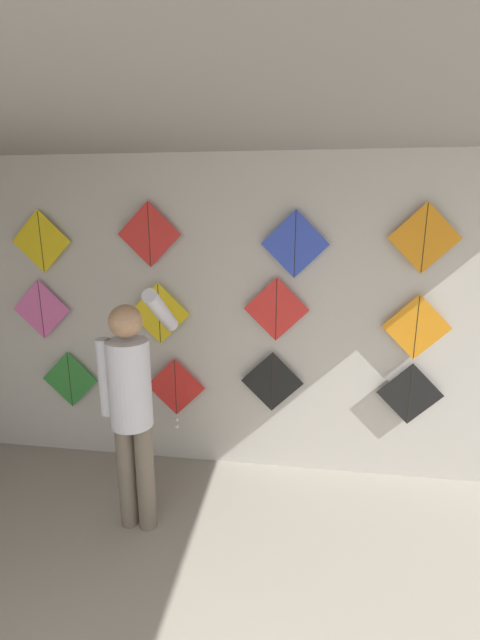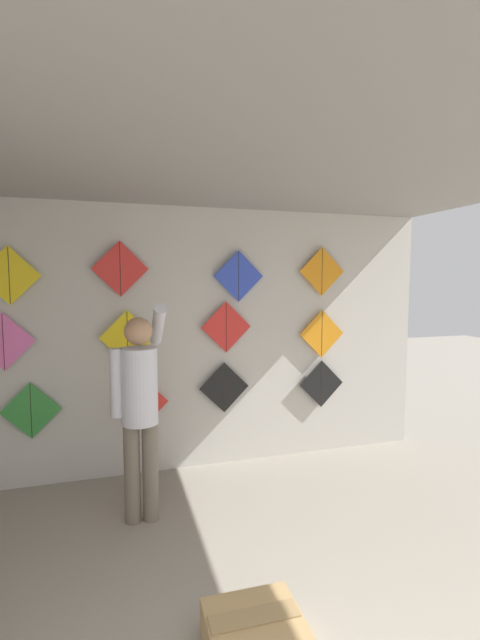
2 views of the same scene
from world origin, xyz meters
The scene contains 15 objects.
back_panel centered at (0.00, 3.65, 1.40)m, with size 5.68×0.06×2.80m, color beige.
ceiling_slab centered at (0.00, 1.81, 2.82)m, with size 5.68×4.42×0.04m, color gray.
shopkeeper centered at (-0.50, 2.70, 1.04)m, with size 0.47×0.63×1.85m.
kite_0 centered at (-1.47, 3.56, 0.78)m, with size 0.55×0.01×0.55m.
kite_1 centered at (-0.43, 3.56, 0.75)m, with size 0.55×0.04×0.69m.
kite_2 centered at (0.45, 3.56, 0.87)m, with size 0.55×0.01×0.55m.
kite_3 centered at (1.62, 3.56, 0.83)m, with size 0.55×0.01×0.55m.
kite_4 centered at (-1.68, 3.56, 1.46)m, with size 0.55×0.01×0.55m.
kite_5 centered at (-0.56, 3.56, 1.46)m, with size 0.55×0.01×0.55m.
kite_6 centered at (0.47, 3.56, 1.53)m, with size 0.55×0.01×0.55m.
kite_7 centered at (1.62, 3.56, 1.42)m, with size 0.55×0.01×0.55m.
kite_8 centered at (-1.60, 3.56, 2.08)m, with size 0.55×0.01×0.55m.
kite_9 centered at (-0.61, 3.56, 2.15)m, with size 0.55×0.01×0.55m.
kite_10 centered at (0.61, 3.56, 2.08)m, with size 0.55×0.01×0.55m.
kite_11 centered at (1.61, 3.56, 2.13)m, with size 0.55×0.01×0.55m.
Camera 1 is at (0.66, 0.03, 2.35)m, focal length 24.00 mm.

